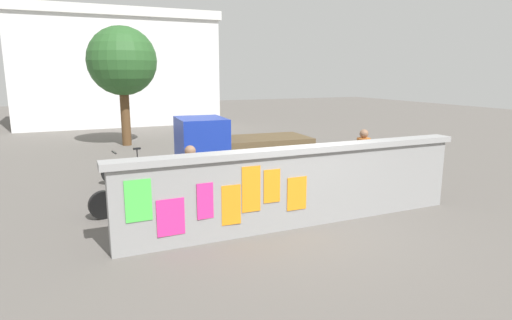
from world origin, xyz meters
TOP-DOWN VIEW (x-y plane):
  - ground at (0.00, 8.00)m, footprint 60.00×60.00m
  - poster_wall at (-0.01, -0.00)m, footprint 7.46×0.42m
  - auto_rickshaw_truck at (0.08, 3.63)m, footprint 3.70×1.75m
  - motorcycle at (-2.96, 2.13)m, footprint 1.89×0.59m
  - bicycle_near at (-2.54, 4.97)m, footprint 1.70×0.44m
  - person_walking at (2.66, 1.50)m, footprint 0.48×0.48m
  - person_bystander at (-1.97, 0.91)m, footprint 0.36×0.36m
  - tree_roadside at (-1.84, 11.45)m, footprint 2.79×2.79m
  - building_background at (-1.12, 19.80)m, footprint 11.43×4.84m

SIDE VIEW (x-z plane):
  - ground at x=0.00m, z-range 0.00..0.00m
  - bicycle_near at x=-2.54m, z-range -0.11..0.84m
  - motorcycle at x=-2.96m, z-range 0.03..0.90m
  - poster_wall at x=-0.01m, z-range 0.02..1.63m
  - auto_rickshaw_truck at x=0.08m, z-range -0.02..1.83m
  - person_walking at x=2.66m, z-range 0.18..1.80m
  - person_bystander at x=-1.97m, z-range 0.18..1.80m
  - building_background at x=-1.12m, z-range 0.02..6.51m
  - tree_roadside at x=-1.84m, z-range 1.01..5.88m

